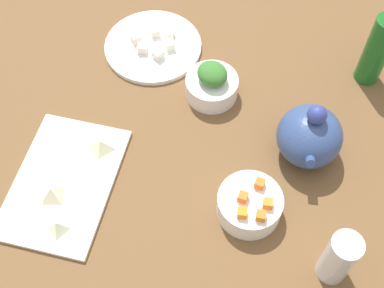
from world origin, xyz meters
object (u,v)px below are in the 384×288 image
(bowl_greens, at_px, (212,87))
(teapot, at_px, (310,136))
(bowl_carrots, at_px, (249,205))
(drinking_glass_0, at_px, (339,258))
(bottle_1, at_px, (378,49))
(plate_tofu, at_px, (153,46))
(cutting_board, at_px, (64,182))

(bowl_greens, height_order, teapot, teapot)
(bowl_carrots, height_order, teapot, teapot)
(drinking_glass_0, bearing_deg, bottle_1, 170.82)
(plate_tofu, xyz_separation_m, drinking_glass_0, (0.51, 0.44, 0.06))
(plate_tofu, height_order, drinking_glass_0, drinking_glass_0)
(bowl_greens, bearing_deg, cutting_board, -44.20)
(cutting_board, bearing_deg, bottle_1, 121.59)
(cutting_board, relative_size, bowl_carrots, 2.35)
(bowl_greens, height_order, bowl_carrots, bowl_carrots)
(bottle_1, height_order, drinking_glass_0, bottle_1)
(teapot, xyz_separation_m, bottle_1, (-0.24, 0.14, 0.03))
(bowl_carrots, bearing_deg, bottle_1, 148.00)
(drinking_glass_0, bearing_deg, bowl_carrots, -121.13)
(bowl_greens, relative_size, drinking_glass_0, 0.89)
(bowl_greens, distance_m, bottle_1, 0.38)
(plate_tofu, height_order, bowl_carrots, bowl_carrots)
(cutting_board, bearing_deg, bowl_carrots, 89.37)
(bowl_carrots, relative_size, drinking_glass_0, 0.96)
(bowl_carrots, bearing_deg, bowl_greens, -158.39)
(cutting_board, height_order, bowl_greens, bowl_greens)
(bowl_greens, height_order, bottle_1, bottle_1)
(bowl_greens, relative_size, bowl_carrots, 0.93)
(plate_tofu, relative_size, bowl_carrots, 1.85)
(cutting_board, bearing_deg, drinking_glass_0, 79.30)
(bowl_greens, relative_size, bottle_1, 0.55)
(plate_tofu, distance_m, bottle_1, 0.53)
(bowl_greens, bearing_deg, teapot, 59.98)
(cutting_board, height_order, bowl_carrots, bowl_carrots)
(teapot, xyz_separation_m, drinking_glass_0, (0.26, 0.06, 0.00))
(bottle_1, bearing_deg, bowl_carrots, -32.00)
(bowl_carrots, distance_m, teapot, 0.20)
(teapot, relative_size, bottle_1, 0.72)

